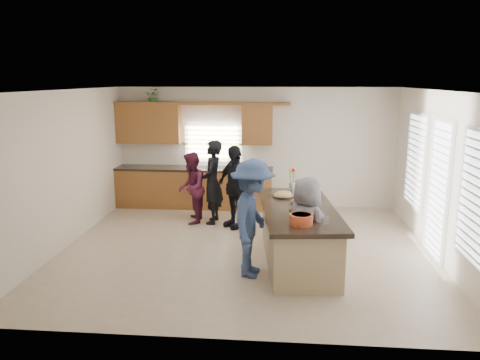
# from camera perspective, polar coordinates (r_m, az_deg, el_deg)

# --- Properties ---
(floor) EXTENTS (6.50, 6.50, 0.00)m
(floor) POSITION_cam_1_polar(r_m,az_deg,el_deg) (8.49, 0.70, -8.36)
(floor) COLOR beige
(floor) RESTS_ON ground
(room_shell) EXTENTS (6.52, 6.02, 2.81)m
(room_shell) POSITION_cam_1_polar(r_m,az_deg,el_deg) (8.02, 0.73, 4.46)
(room_shell) COLOR silver
(room_shell) RESTS_ON ground
(back_cabinetry) EXTENTS (4.08, 0.66, 2.46)m
(back_cabinetry) POSITION_cam_1_polar(r_m,az_deg,el_deg) (11.05, -5.83, 1.37)
(back_cabinetry) COLOR brown
(back_cabinetry) RESTS_ON ground
(right_wall_glazing) EXTENTS (0.06, 4.00, 2.25)m
(right_wall_glazing) POSITION_cam_1_polar(r_m,az_deg,el_deg) (8.38, 23.16, -0.07)
(right_wall_glazing) COLOR white
(right_wall_glazing) RESTS_ON ground
(island) EXTENTS (1.42, 2.80, 0.95)m
(island) POSITION_cam_1_polar(r_m,az_deg,el_deg) (7.80, 7.05, -6.82)
(island) COLOR tan
(island) RESTS_ON ground
(platter_front) EXTENTS (0.39, 0.39, 0.16)m
(platter_front) POSITION_cam_1_polar(r_m,az_deg,el_deg) (7.43, 7.54, -3.56)
(platter_front) COLOR black
(platter_front) RESTS_ON island
(platter_mid) EXTENTS (0.36, 0.36, 0.15)m
(platter_mid) POSITION_cam_1_polar(r_m,az_deg,el_deg) (7.86, 7.47, -2.68)
(platter_mid) COLOR black
(platter_mid) RESTS_ON island
(platter_back) EXTENTS (0.38, 0.38, 0.15)m
(platter_back) POSITION_cam_1_polar(r_m,az_deg,el_deg) (8.26, 5.29, -1.89)
(platter_back) COLOR black
(platter_back) RESTS_ON island
(salad_bowl) EXTENTS (0.34, 0.34, 0.15)m
(salad_bowl) POSITION_cam_1_polar(r_m,az_deg,el_deg) (6.74, 7.45, -4.71)
(salad_bowl) COLOR #D84F27
(salad_bowl) RESTS_ON island
(clear_cup) EXTENTS (0.07, 0.07, 0.11)m
(clear_cup) POSITION_cam_1_polar(r_m,az_deg,el_deg) (6.82, 10.46, -4.89)
(clear_cup) COLOR white
(clear_cup) RESTS_ON island
(plate_stack) EXTENTS (0.24, 0.24, 0.06)m
(plate_stack) POSITION_cam_1_polar(r_m,az_deg,el_deg) (8.37, 5.44, -1.69)
(plate_stack) COLOR #A78AC9
(plate_stack) RESTS_ON island
(flower_vase) EXTENTS (0.14, 0.14, 0.42)m
(flower_vase) POSITION_cam_1_polar(r_m,az_deg,el_deg) (8.73, 6.37, 0.21)
(flower_vase) COLOR silver
(flower_vase) RESTS_ON island
(potted_plant) EXTENTS (0.34, 0.30, 0.37)m
(potted_plant) POSITION_cam_1_polar(r_m,az_deg,el_deg) (11.15, -10.52, 9.98)
(potted_plant) COLOR #366E2C
(potted_plant) RESTS_ON back_cabinetry
(woman_left_back) EXTENTS (0.43, 0.64, 1.75)m
(woman_left_back) POSITION_cam_1_polar(r_m,az_deg,el_deg) (9.75, -3.37, -0.27)
(woman_left_back) COLOR black
(woman_left_back) RESTS_ON ground
(woman_left_mid) EXTENTS (0.61, 0.76, 1.50)m
(woman_left_mid) POSITION_cam_1_polar(r_m,az_deg,el_deg) (9.81, -5.95, -0.98)
(woman_left_mid) COLOR #5A1B34
(woman_left_mid) RESTS_ON ground
(woman_left_front) EXTENTS (0.98, 1.01, 1.69)m
(woman_left_front) POSITION_cam_1_polar(r_m,az_deg,el_deg) (9.46, -0.68, -0.83)
(woman_left_front) COLOR black
(woman_left_front) RESTS_ON ground
(woman_right_back) EXTENTS (0.84, 1.26, 1.82)m
(woman_right_back) POSITION_cam_1_polar(r_m,az_deg,el_deg) (7.12, 1.51, -4.70)
(woman_right_back) COLOR #374C78
(woman_right_back) RESTS_ON ground
(woman_right_front) EXTENTS (0.88, 0.91, 1.58)m
(woman_right_front) POSITION_cam_1_polar(r_m,az_deg,el_deg) (7.14, 7.99, -5.81)
(woman_right_front) COLOR slate
(woman_right_front) RESTS_ON ground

